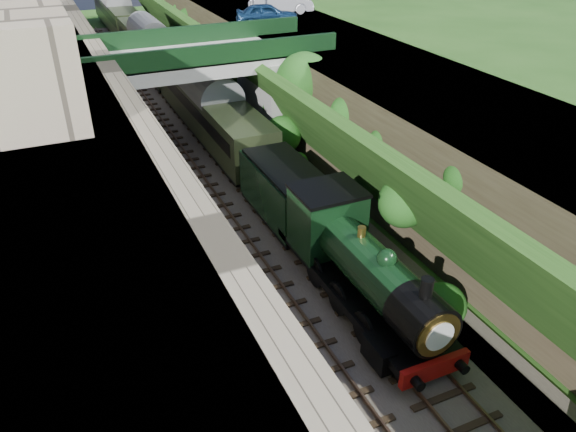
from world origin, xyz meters
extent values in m
plane|color=#1E4714|center=(0.00, 0.00, 0.00)|extent=(160.00, 160.00, 0.00)
cube|color=#473F38|center=(0.00, 20.00, 0.10)|extent=(10.00, 90.00, 0.20)
cube|color=#756B56|center=(-5.50, 20.00, 3.50)|extent=(1.00, 90.00, 7.00)
cube|color=#262628|center=(-9.00, 20.00, 3.50)|extent=(6.00, 90.00, 7.00)
cube|color=#262628|center=(9.50, 20.00, 3.12)|extent=(8.00, 90.00, 6.25)
cube|color=#1E4714|center=(5.00, 20.00, 2.70)|extent=(4.02, 90.00, 6.36)
sphere|color=#194C14|center=(3.68, 2.80, 0.76)|extent=(1.89, 1.89, 1.89)
sphere|color=#194C14|center=(6.11, 5.37, 4.70)|extent=(1.73, 1.73, 1.73)
sphere|color=#194C14|center=(4.90, 7.58, 2.74)|extent=(2.35, 2.35, 2.35)
sphere|color=#194C14|center=(5.81, 11.07, 4.21)|extent=(1.32, 1.32, 1.32)
sphere|color=#194C14|center=(5.96, 14.70, 4.46)|extent=(2.03, 2.03, 2.03)
sphere|color=#194C14|center=(3.90, 16.66, 1.12)|extent=(1.21, 1.21, 1.21)
sphere|color=#194C14|center=(4.26, 19.68, 1.69)|extent=(2.38, 2.38, 2.38)
sphere|color=#194C14|center=(4.85, 22.19, 2.65)|extent=(1.76, 1.76, 1.76)
sphere|color=#194C14|center=(5.71, 26.12, 4.05)|extent=(1.62, 1.62, 1.62)
sphere|color=#194C14|center=(3.71, 28.37, 0.81)|extent=(1.86, 1.86, 1.86)
sphere|color=#194C14|center=(4.80, 31.98, 2.58)|extent=(1.65, 1.65, 1.65)
sphere|color=#194C14|center=(3.74, 35.08, 0.86)|extent=(2.10, 2.10, 2.10)
sphere|color=#194C14|center=(3.70, 38.79, 0.80)|extent=(1.66, 1.66, 1.66)
sphere|color=#194C14|center=(4.66, 40.69, 2.35)|extent=(2.05, 2.05, 2.05)
sphere|color=#194C14|center=(4.68, 43.47, 2.37)|extent=(2.12, 2.12, 2.12)
sphere|color=#194C14|center=(5.72, 46.29, 4.07)|extent=(1.96, 1.96, 1.96)
sphere|color=#194C14|center=(5.83, 50.37, 4.25)|extent=(1.21, 1.21, 1.21)
cube|color=black|center=(-2.00, 20.00, 0.24)|extent=(2.50, 90.00, 0.07)
cube|color=brown|center=(-2.72, 20.00, 0.33)|extent=(0.08, 90.00, 0.14)
cube|color=brown|center=(-1.28, 20.00, 0.33)|extent=(0.08, 90.00, 0.14)
cube|color=black|center=(1.20, 20.00, 0.24)|extent=(2.50, 90.00, 0.07)
cube|color=brown|center=(0.48, 20.00, 0.33)|extent=(0.08, 90.00, 0.14)
cube|color=brown|center=(1.92, 20.00, 0.33)|extent=(0.08, 90.00, 0.14)
cube|color=gray|center=(0.50, 24.00, 5.70)|extent=(16.00, 6.00, 0.90)
cube|color=#123316|center=(0.50, 21.15, 6.65)|extent=(16.00, 0.30, 1.20)
cube|color=#123316|center=(0.50, 26.85, 6.65)|extent=(16.00, 0.30, 1.20)
cube|color=gray|center=(-5.50, 24.00, 2.85)|extent=(1.40, 6.40, 5.70)
cube|color=gray|center=(5.20, 24.00, 2.85)|extent=(2.40, 6.40, 5.70)
cube|color=gray|center=(-9.50, 14.00, 9.00)|extent=(4.00, 8.00, 4.00)
cylinder|color=black|center=(5.80, 19.84, 2.20)|extent=(0.30, 0.30, 4.40)
sphere|color=#194C14|center=(5.80, 19.84, 4.80)|extent=(3.60, 3.60, 3.60)
sphere|color=#194C14|center=(6.30, 20.64, 4.20)|extent=(2.40, 2.40, 2.40)
imported|color=navy|center=(7.41, 29.69, 7.03)|extent=(4.93, 3.11, 1.56)
imported|color=silver|center=(10.29, 33.76, 7.11)|extent=(5.52, 3.16, 1.72)
cube|color=black|center=(1.20, 4.13, 0.50)|extent=(2.40, 8.40, 0.60)
cube|color=black|center=(1.20, 5.13, 1.05)|extent=(2.70, 10.00, 0.35)
cube|color=maroon|center=(1.20, 0.03, 0.95)|extent=(2.70, 0.25, 0.70)
cylinder|color=black|center=(1.20, 4.33, 2.35)|extent=(1.90, 5.60, 1.90)
cylinder|color=black|center=(1.20, 1.03, 2.35)|extent=(1.96, 1.80, 1.96)
cylinder|color=white|center=(1.20, 0.05, 2.35)|extent=(1.10, 0.05, 1.10)
cylinder|color=black|center=(1.20, 1.03, 3.55)|extent=(0.44, 0.44, 0.90)
sphere|color=black|center=(1.20, 3.33, 3.35)|extent=(0.76, 0.76, 0.76)
cylinder|color=#A57F33|center=(1.20, 5.13, 3.45)|extent=(0.32, 0.32, 0.50)
cube|color=black|center=(1.20, 7.93, 2.50)|extent=(2.75, 2.40, 2.80)
cube|color=black|center=(1.20, 7.93, 3.95)|extent=(2.85, 2.50, 0.15)
cube|color=black|center=(-0.05, 1.53, 0.85)|extent=(0.60, 1.40, 0.90)
cube|color=black|center=(2.45, 1.53, 0.85)|extent=(0.60, 1.40, 0.90)
cube|color=black|center=(1.20, 12.33, 0.45)|extent=(2.30, 6.00, 0.50)
cube|color=black|center=(1.20, 12.33, 0.70)|extent=(2.60, 6.00, 0.50)
cube|color=black|center=(1.20, 12.33, 1.90)|extent=(2.70, 6.00, 2.40)
cube|color=black|center=(1.20, 12.33, 3.15)|extent=(2.50, 5.60, 0.20)
cube|color=black|center=(1.20, 24.93, 0.40)|extent=(2.30, 17.00, 0.40)
cube|color=black|center=(1.20, 24.93, 0.65)|extent=(2.50, 17.00, 0.50)
cube|color=black|center=(1.20, 24.93, 2.15)|extent=(2.80, 18.00, 2.70)
cube|color=slate|center=(1.20, 24.93, 3.65)|extent=(2.90, 18.00, 0.50)
cube|color=black|center=(1.20, 43.73, 0.40)|extent=(2.30, 17.00, 0.40)
cube|color=black|center=(1.20, 43.73, 0.65)|extent=(2.50, 17.00, 0.50)
cube|color=black|center=(1.20, 43.73, 2.15)|extent=(2.80, 18.00, 2.70)
cube|color=slate|center=(1.20, 43.73, 3.65)|extent=(2.90, 18.00, 0.50)
cube|color=black|center=(1.20, 62.53, 0.40)|extent=(2.30, 17.00, 0.40)
cube|color=black|center=(1.20, 62.53, 0.65)|extent=(2.50, 17.00, 0.50)
cube|color=black|center=(1.20, 62.53, 2.15)|extent=(2.80, 18.00, 2.70)
cube|color=slate|center=(1.20, 62.53, 3.65)|extent=(2.90, 18.00, 0.50)
camera|label=1|loc=(-8.90, -10.47, 14.77)|focal=35.00mm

